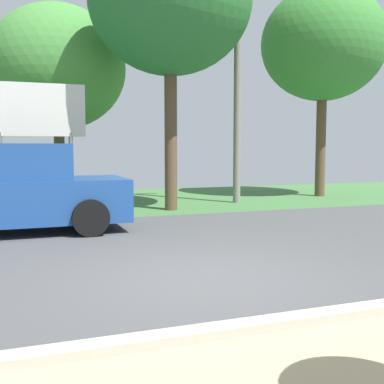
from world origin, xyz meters
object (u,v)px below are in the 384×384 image
at_px(tree_center_back, 57,68).
at_px(utility_pole, 238,77).
at_px(roadside_billboard, 35,119).
at_px(tree_right_mid, 323,45).
at_px(tree_right_far, 170,0).
at_px(pickup_truck, 2,192).

bearing_deg(tree_center_back, utility_pole, -29.02).
bearing_deg(roadside_billboard, tree_center_back, 76.05).
distance_m(tree_center_back, tree_right_mid, 9.46).
relative_size(tree_right_mid, tree_right_far, 0.95).
distance_m(pickup_truck, tree_right_far, 7.15).
relative_size(tree_center_back, tree_right_mid, 0.87).
bearing_deg(pickup_truck, roadside_billboard, 77.97).
distance_m(roadside_billboard, tree_right_far, 4.97).
bearing_deg(tree_center_back, tree_right_mid, -12.83).
xyz_separation_m(roadside_billboard, tree_center_back, (0.91, 3.66, 1.94)).
height_order(pickup_truck, roadside_billboard, roadside_billboard).
bearing_deg(tree_right_far, roadside_billboard, 174.98).
height_order(roadside_billboard, tree_right_mid, tree_right_mid).
height_order(tree_center_back, tree_right_mid, tree_right_mid).
bearing_deg(pickup_truck, tree_right_mid, 26.18).
bearing_deg(tree_right_far, pickup_truck, -151.80).
bearing_deg(tree_right_mid, roadside_billboard, -171.14).
xyz_separation_m(roadside_billboard, tree_right_mid, (10.08, 1.57, 2.97)).
bearing_deg(utility_pole, tree_right_far, -158.45).
bearing_deg(roadside_billboard, tree_right_mid, 8.86).
distance_m(utility_pole, tree_right_far, 3.33).
distance_m(utility_pole, roadside_billboard, 6.46).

